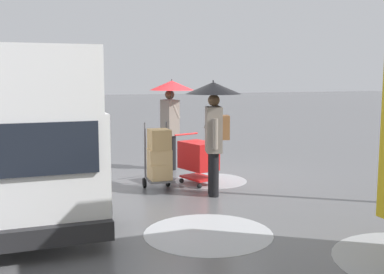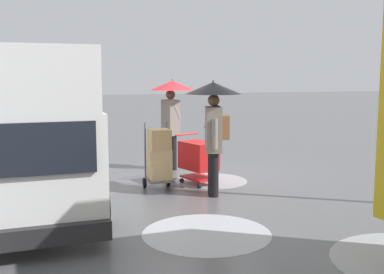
% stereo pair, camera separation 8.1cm
% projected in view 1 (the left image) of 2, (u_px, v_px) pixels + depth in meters
% --- Properties ---
extents(ground_plane, '(90.00, 90.00, 0.00)m').
position_uv_depth(ground_plane, '(199.00, 177.00, 10.41)').
color(ground_plane, '#5B5B5E').
extents(slush_patch_under_van, '(1.54, 1.54, 0.01)m').
position_uv_depth(slush_patch_under_van, '(211.00, 181.00, 10.03)').
color(slush_patch_under_van, '#999BA0').
rests_on(slush_patch_under_van, ground).
extents(slush_patch_mid_street, '(1.84, 1.84, 0.01)m').
position_uv_depth(slush_patch_mid_street, '(208.00, 233.00, 6.69)').
color(slush_patch_mid_street, '#ADAFB5').
rests_on(slush_patch_mid_street, ground).
extents(cargo_van_parked_right, '(2.25, 5.36, 2.60)m').
position_uv_depth(cargo_van_parked_right, '(24.00, 140.00, 7.66)').
color(cargo_van_parked_right, white).
rests_on(cargo_van_parked_right, ground).
extents(shopping_cart_vendor, '(0.75, 0.94, 1.02)m').
position_uv_depth(shopping_cart_vendor, '(198.00, 157.00, 9.65)').
color(shopping_cart_vendor, red).
rests_on(shopping_cart_vendor, ground).
extents(hand_dolly_boxes, '(0.55, 0.73, 1.32)m').
position_uv_depth(hand_dolly_boxes, '(159.00, 156.00, 9.12)').
color(hand_dolly_boxes, '#515156').
rests_on(hand_dolly_boxes, ground).
extents(pedestrian_pink_side, '(1.04, 1.04, 2.15)m').
position_uv_depth(pedestrian_pink_side, '(171.00, 103.00, 11.04)').
color(pedestrian_pink_side, black).
rests_on(pedestrian_pink_side, ground).
extents(pedestrian_black_side, '(1.04, 1.04, 2.15)m').
position_uv_depth(pedestrian_black_side, '(214.00, 111.00, 8.69)').
color(pedestrian_black_side, black).
rests_on(pedestrian_black_side, ground).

